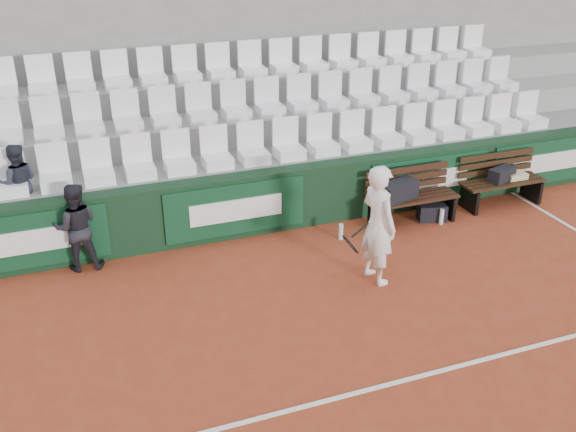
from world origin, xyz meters
The scene contains 21 objects.
ground centered at (0.00, 0.00, 0.00)m, with size 80.00×80.00×0.00m, color #9A3D22.
court_baseline centered at (0.00, 0.00, 0.00)m, with size 18.00×0.06×0.01m, color white.
back_barrier centered at (0.07, 3.99, 0.50)m, with size 18.00×0.34×1.00m.
grandstand_tier_front centered at (0.00, 4.62, 0.50)m, with size 18.00×0.95×1.00m, color gray.
grandstand_tier_mid centered at (0.00, 5.58, 0.72)m, with size 18.00×0.95×1.45m, color #969694.
grandstand_tier_back centered at (0.00, 6.53, 0.95)m, with size 18.00×0.95×1.90m, color gray.
grandstand_rear_wall centered at (0.00, 7.15, 2.20)m, with size 18.00×0.30×4.40m, color gray.
seat_row_front centered at (0.00, 4.45, 1.31)m, with size 11.90×0.44×0.63m, color white.
seat_row_mid centered at (0.00, 5.40, 1.77)m, with size 11.90×0.44×0.63m, color white.
seat_row_back centered at (0.00, 6.35, 2.21)m, with size 11.90×0.44×0.63m, color white.
bench_left centered at (2.67, 3.44, 0.23)m, with size 1.50×0.56×0.45m, color #341A0F.
bench_right centered at (4.46, 3.50, 0.23)m, with size 1.50×0.56×0.45m, color black.
sports_bag_left centered at (2.38, 3.45, 0.60)m, with size 0.68×0.29×0.29m, color black.
sports_bag_right centered at (4.44, 3.52, 0.56)m, with size 0.50×0.23×0.23m, color black.
towel centered at (4.73, 3.52, 0.50)m, with size 0.36×0.26×0.10m, color #CFBF85.
sports_bag_ground centered at (3.03, 3.39, 0.14)m, with size 0.46×0.28×0.28m, color black.
water_bottle_near centered at (1.32, 3.28, 0.13)m, with size 0.07×0.07×0.26m, color silver.
water_bottle_far centered at (3.09, 3.20, 0.13)m, with size 0.07×0.07×0.26m, color silver.
tennis_player centered at (1.27, 2.03, 0.84)m, with size 0.76×0.69×1.69m.
ball_kid centered at (-2.53, 3.77, 0.65)m, with size 0.63×0.49×1.30m, color black.
spectator_c centered at (-3.21, 4.50, 1.58)m, with size 0.57×0.44×1.16m, color #212531.
Camera 1 is at (-2.52, -4.76, 4.68)m, focal length 40.00 mm.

